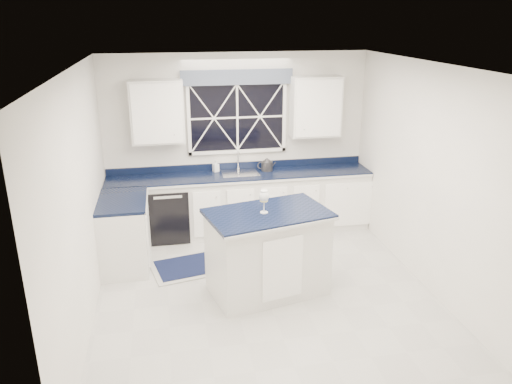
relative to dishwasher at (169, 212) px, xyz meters
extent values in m
plane|color=#ADADA8|center=(1.10, -1.95, -0.41)|extent=(4.50, 4.50, 0.00)
cube|color=white|center=(1.10, 0.30, 0.94)|extent=(4.00, 0.10, 2.70)
cube|color=silver|center=(1.10, 0.00, 0.04)|extent=(3.98, 0.60, 0.90)
cube|color=silver|center=(-0.60, -0.80, 0.04)|extent=(0.60, 1.00, 0.90)
cube|color=black|center=(1.10, 0.00, 0.51)|extent=(3.98, 0.64, 0.04)
cube|color=black|center=(0.00, 0.00, 0.00)|extent=(0.60, 0.58, 0.82)
cube|color=black|center=(1.10, 0.27, 1.34)|extent=(1.40, 0.02, 1.00)
cube|color=#4F5A6C|center=(1.10, 0.21, 1.94)|extent=(1.65, 0.04, 0.22)
cube|color=silver|center=(-0.07, 0.13, 1.49)|extent=(0.75, 0.34, 0.90)
cube|color=silver|center=(2.28, 0.13, 1.49)|extent=(0.75, 0.34, 0.90)
cylinder|color=silver|center=(1.10, 0.22, 0.55)|extent=(0.05, 0.05, 0.04)
cylinder|color=silver|center=(1.10, 0.22, 0.69)|extent=(0.02, 0.02, 0.28)
cylinder|color=silver|center=(1.10, 0.13, 0.82)|extent=(0.02, 0.18, 0.02)
cube|color=silver|center=(1.13, -1.83, 0.09)|extent=(1.47, 1.06, 1.00)
cube|color=black|center=(1.13, -1.83, 0.61)|extent=(1.55, 1.14, 0.04)
cube|color=#A8A8A3|center=(0.35, -1.02, -0.40)|extent=(1.36, 0.99, 0.01)
cube|color=#101736|center=(0.35, -1.02, -0.39)|extent=(1.20, 0.83, 0.01)
cylinder|color=#313134|center=(1.53, 0.10, 0.60)|extent=(0.19, 0.19, 0.14)
cone|color=#313134|center=(1.53, 0.10, 0.70)|extent=(0.16, 0.16, 0.06)
torus|color=#313134|center=(1.44, 0.12, 0.61)|extent=(0.12, 0.03, 0.12)
cylinder|color=#313134|center=(1.63, 0.09, 0.62)|extent=(0.07, 0.03, 0.09)
cylinder|color=silver|center=(1.08, -1.85, 0.64)|extent=(0.09, 0.09, 0.01)
cylinder|color=silver|center=(1.08, -1.85, 0.71)|extent=(0.01, 0.01, 0.14)
ellipsoid|color=silver|center=(1.08, -1.85, 0.83)|extent=(0.12, 0.12, 0.14)
cylinder|color=#E8DC7A|center=(1.08, -1.85, 0.81)|extent=(0.09, 0.09, 0.06)
imported|color=silver|center=(0.75, 0.19, 0.62)|extent=(0.11, 0.11, 0.18)
camera|label=1|loc=(0.00, -7.09, 2.80)|focal=35.00mm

